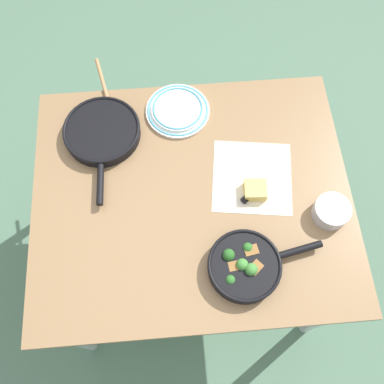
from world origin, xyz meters
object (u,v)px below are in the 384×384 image
object	(u,v)px
skillet_eggs	(102,132)
grater_knife	(258,187)
dinner_plate_stack	(178,110)
prep_bowl_steel	(331,211)
wooden_spoon	(108,101)
skillet_broccoli	(245,265)
cheese_block	(255,190)

from	to	relation	value
skillet_eggs	grater_knife	world-z (taller)	skillet_eggs
dinner_plate_stack	grater_knife	bearing A→B (deg)	-52.88
grater_knife	prep_bowl_steel	xyz separation A→B (m)	(0.23, -0.12, 0.02)
wooden_spoon	dinner_plate_stack	distance (m)	0.28
grater_knife	dinner_plate_stack	distance (m)	0.43
wooden_spoon	prep_bowl_steel	bearing A→B (deg)	42.50
grater_knife	dinner_plate_stack	world-z (taller)	dinner_plate_stack
skillet_broccoli	cheese_block	distance (m)	0.27
cheese_block	dinner_plate_stack	xyz separation A→B (m)	(-0.25, 0.36, -0.01)
skillet_broccoli	dinner_plate_stack	bearing A→B (deg)	94.23
skillet_broccoli	wooden_spoon	distance (m)	0.82
skillet_broccoli	wooden_spoon	xyz separation A→B (m)	(-0.44, 0.69, -0.02)
cheese_block	prep_bowl_steel	distance (m)	0.27
skillet_eggs	dinner_plate_stack	size ratio (longest dim) A/B	1.79
wooden_spoon	cheese_block	size ratio (longest dim) A/B	4.19
skillet_broccoli	wooden_spoon	size ratio (longest dim) A/B	1.13
skillet_eggs	prep_bowl_steel	distance (m)	0.87
prep_bowl_steel	dinner_plate_stack	bearing A→B (deg)	136.84
grater_knife	skillet_broccoli	bearing A→B (deg)	-146.91
skillet_eggs	dinner_plate_stack	distance (m)	0.30
cheese_block	wooden_spoon	bearing A→B (deg)	140.27
skillet_broccoli	skillet_eggs	xyz separation A→B (m)	(-0.46, 0.54, -0.01)
prep_bowl_steel	grater_knife	bearing A→B (deg)	153.15
dinner_plate_stack	prep_bowl_steel	size ratio (longest dim) A/B	1.99
wooden_spoon	cheese_block	world-z (taller)	cheese_block
prep_bowl_steel	cheese_block	bearing A→B (deg)	157.43
dinner_plate_stack	skillet_broccoli	bearing A→B (deg)	-74.25
skillet_broccoli	prep_bowl_steel	bearing A→B (deg)	15.64
grater_knife	dinner_plate_stack	size ratio (longest dim) A/B	0.78
wooden_spoon	dinner_plate_stack	size ratio (longest dim) A/B	1.38
grater_knife	cheese_block	xyz separation A→B (m)	(-0.01, -0.02, 0.01)
grater_knife	cheese_block	bearing A→B (deg)	-171.67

